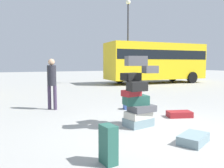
# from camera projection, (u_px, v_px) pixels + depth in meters

# --- Properties ---
(ground_plane) EXTENTS (80.00, 80.00, 0.00)m
(ground_plane) POSITION_uv_depth(u_px,v_px,m) (156.00, 130.00, 5.33)
(ground_plane) COLOR #9E9E99
(suitcase_tower) EXTENTS (0.98, 0.87, 1.75)m
(suitcase_tower) POSITION_uv_depth(u_px,v_px,m) (138.00, 99.00, 5.58)
(suitcase_tower) COLOR gray
(suitcase_tower) RESTS_ON ground
(suitcase_slate_behind_tower) EXTENTS (0.81, 0.68, 0.18)m
(suitcase_slate_behind_tower) POSITION_uv_depth(u_px,v_px,m) (193.00, 139.00, 4.46)
(suitcase_slate_behind_tower) COLOR gray
(suitcase_slate_behind_tower) RESTS_ON ground
(suitcase_teal_foreground_near) EXTENTS (0.23, 0.32, 0.62)m
(suitcase_teal_foreground_near) POSITION_uv_depth(u_px,v_px,m) (108.00, 144.00, 3.53)
(suitcase_teal_foreground_near) COLOR #26594C
(suitcase_teal_foreground_near) RESTS_ON ground
(suitcase_maroon_upright_blue) EXTENTS (0.79, 0.59, 0.17)m
(suitcase_maroon_upright_blue) POSITION_uv_depth(u_px,v_px,m) (179.00, 114.00, 6.64)
(suitcase_maroon_upright_blue) COLOR maroon
(suitcase_maroon_upright_blue) RESTS_ON ground
(suitcase_navy_foreground_far) EXTENTS (0.62, 0.43, 0.22)m
(suitcase_navy_foreground_far) POSITION_uv_depth(u_px,v_px,m) (132.00, 106.00, 7.80)
(suitcase_navy_foreground_far) COLOR #334F99
(suitcase_navy_foreground_far) RESTS_ON ground
(person_bearded_onlooker) EXTENTS (0.30, 0.30, 1.74)m
(person_bearded_onlooker) POSITION_uv_depth(u_px,v_px,m) (52.00, 79.00, 7.64)
(person_bearded_onlooker) COLOR #3F334C
(person_bearded_onlooker) RESTS_ON ground
(parked_bus) EXTENTS (8.23, 3.05, 3.15)m
(parked_bus) POSITION_uv_depth(u_px,v_px,m) (156.00, 60.00, 18.03)
(parked_bus) COLOR yellow
(parked_bus) RESTS_ON ground
(lamp_post) EXTENTS (0.36, 0.36, 6.30)m
(lamp_post) POSITION_uv_depth(u_px,v_px,m) (128.00, 30.00, 16.77)
(lamp_post) COLOR #333338
(lamp_post) RESTS_ON ground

